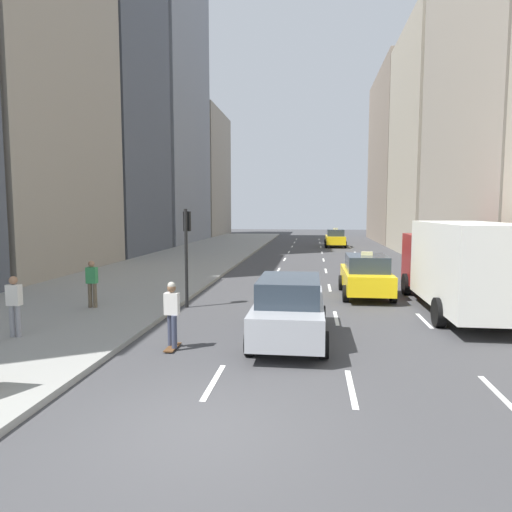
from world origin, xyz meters
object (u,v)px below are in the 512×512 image
object	(u,v)px
taxi_lead	(335,238)
skateboarder	(172,312)
pedestrian_near_curb	(14,303)
box_truck	(458,264)
sedan_black_near	(290,308)
pedestrian_mid_block	(92,282)
traffic_light_pole	(187,242)
taxi_second	(366,275)

from	to	relation	value
taxi_lead	skateboarder	xyz separation A→B (m)	(-5.73, -34.07, 0.08)
taxi_lead	pedestrian_near_curb	xyz separation A→B (m)	(-10.11, -33.98, 0.19)
taxi_lead	box_truck	bearing A→B (deg)	-84.43
taxi_lead	sedan_black_near	world-z (taller)	taxi_lead
box_truck	pedestrian_mid_block	distance (m)	12.74
box_truck	traffic_light_pole	size ratio (longest dim) A/B	2.33
skateboarder	pedestrian_near_curb	size ratio (longest dim) A/B	1.06
taxi_second	skateboarder	xyz separation A→B (m)	(-5.73, -8.03, 0.08)
sedan_black_near	pedestrian_near_curb	distance (m)	7.39
taxi_second	pedestrian_near_curb	world-z (taller)	taxi_second
box_truck	pedestrian_mid_block	world-z (taller)	box_truck
taxi_second	skateboarder	world-z (taller)	taxi_second
sedan_black_near	box_truck	distance (m)	7.04
pedestrian_mid_block	traffic_light_pole	size ratio (longest dim) A/B	0.46
box_truck	pedestrian_near_curb	xyz separation A→B (m)	(-12.91, -5.26, -0.64)
taxi_lead	taxi_second	distance (m)	26.04
traffic_light_pole	box_truck	bearing A→B (deg)	1.68
box_truck	pedestrian_near_curb	bearing A→B (deg)	-157.83
box_truck	traffic_light_pole	xyz separation A→B (m)	(-9.55, -0.28, 0.70)
pedestrian_mid_block	traffic_light_pole	bearing A→B (deg)	20.83
taxi_second	skateboarder	distance (m)	9.86
pedestrian_near_curb	pedestrian_mid_block	world-z (taller)	same
taxi_second	pedestrian_near_curb	xyz separation A→B (m)	(-10.11, -7.94, 0.19)
box_truck	skateboarder	bearing A→B (deg)	-147.92
sedan_black_near	box_truck	bearing A→B (deg)	36.78
box_truck	taxi_lead	bearing A→B (deg)	95.57
skateboarder	pedestrian_mid_block	bearing A→B (deg)	136.56
skateboarder	traffic_light_pole	distance (m)	5.37
pedestrian_near_curb	pedestrian_mid_block	bearing A→B (deg)	85.95
taxi_lead	pedestrian_mid_block	xyz separation A→B (m)	(-9.84, -30.18, 0.19)
taxi_lead	sedan_black_near	bearing A→B (deg)	-94.86
taxi_lead	sedan_black_near	distance (m)	33.03
traffic_light_pole	sedan_black_near	bearing A→B (deg)	-44.68
pedestrian_near_curb	pedestrian_mid_block	distance (m)	3.81
taxi_lead	pedestrian_mid_block	world-z (taller)	taxi_lead
taxi_second	traffic_light_pole	bearing A→B (deg)	-156.33
sedan_black_near	traffic_light_pole	world-z (taller)	traffic_light_pole
skateboarder	sedan_black_near	bearing A→B (deg)	21.60
sedan_black_near	skateboarder	world-z (taller)	sedan_black_near
sedan_black_near	pedestrian_near_curb	xyz separation A→B (m)	(-7.31, -1.07, 0.17)
skateboarder	pedestrian_mid_block	world-z (taller)	pedestrian_mid_block
taxi_second	pedestrian_mid_block	xyz separation A→B (m)	(-9.84, -4.14, 0.19)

